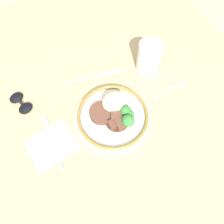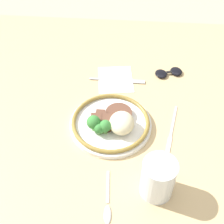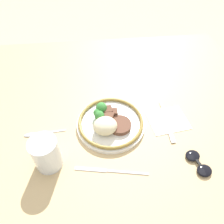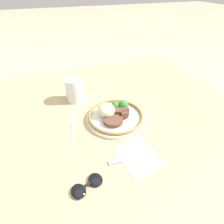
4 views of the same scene
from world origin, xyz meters
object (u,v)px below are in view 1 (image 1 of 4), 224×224
Objects in this scene: sunglasses at (21,103)px; juice_glass at (149,58)px; plate at (114,114)px; fork at (51,137)px; knife at (98,75)px; spoon at (177,85)px.

juice_glass is at bearing -24.50° from sunglasses.
fork is (-0.21, 0.02, -0.02)m from plate.
juice_glass is 0.47m from sunglasses.
knife is at bearing 165.60° from juice_glass.
knife is at bearing 141.11° from spoon.
fork is 0.47m from spoon.
sunglasses is at bearing 157.62° from spoon.
spoon is at bearing -90.14° from fork.
plate is at bearing -95.04° from fork.
spoon is (0.26, 0.01, -0.02)m from plate.
fork is at bearing -135.17° from knife.
fork is at bearing 173.88° from plate.
spoon is at bearing -23.56° from knife.
sunglasses is (-0.05, 0.16, 0.00)m from fork.
juice_glass is (0.20, 0.13, 0.03)m from plate.
sunglasses is (-0.26, 0.18, -0.01)m from plate.
juice_glass is at bearing 33.03° from plate.
plate is 0.32m from sunglasses.
fork is 1.32× the size of spoon.
sunglasses is (-0.52, 0.17, 0.01)m from spoon.
fork is 0.17m from sunglasses.
knife is 0.29m from spoon.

